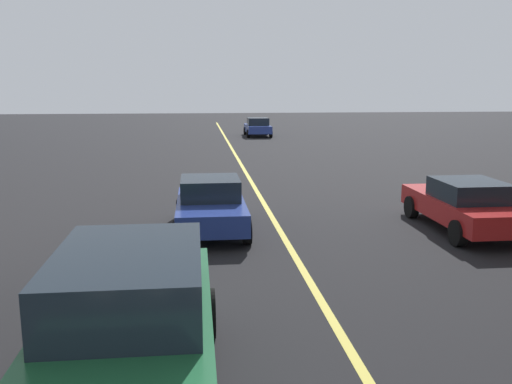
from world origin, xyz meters
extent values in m
cube|color=#D8C64C|center=(20.00, 0.00, 0.00)|extent=(80.00, 0.16, 0.01)
cube|color=navy|center=(16.36, 1.82, 0.57)|extent=(3.90, 1.75, 0.55)
cube|color=#19232D|center=(16.55, 1.82, 1.12)|extent=(1.64, 1.54, 0.55)
cylinder|color=black|center=(15.07, 0.98, 0.30)|extent=(0.60, 0.21, 0.60)
cylinder|color=black|center=(15.07, 2.66, 0.30)|extent=(0.60, 0.21, 0.60)
cylinder|color=black|center=(17.65, 0.98, 0.30)|extent=(0.60, 0.21, 0.60)
cylinder|color=black|center=(17.65, 2.66, 0.30)|extent=(0.60, 0.21, 0.60)
cube|color=navy|center=(44.00, -2.52, 0.57)|extent=(3.90, 1.75, 0.55)
cube|color=#19232D|center=(43.80, -2.52, 1.12)|extent=(1.64, 1.54, 0.55)
cylinder|color=black|center=(45.28, -1.68, 0.30)|extent=(0.60, 0.21, 0.60)
cylinder|color=black|center=(45.28, -3.36, 0.30)|extent=(0.60, 0.21, 0.60)
cylinder|color=black|center=(42.71, -1.68, 0.30)|extent=(0.60, 0.21, 0.60)
cylinder|color=black|center=(42.71, -3.36, 0.30)|extent=(0.60, 0.21, 0.60)
cube|color=#B21E1E|center=(15.78, -4.90, 0.59)|extent=(4.40, 1.80, 0.55)
cube|color=#19232D|center=(15.56, -4.90, 1.12)|extent=(1.85, 1.58, 0.50)
cylinder|color=black|center=(17.23, -4.04, 0.32)|extent=(0.64, 0.22, 0.64)
cylinder|color=black|center=(17.23, -5.76, 0.32)|extent=(0.64, 0.22, 0.64)
cylinder|color=black|center=(14.32, -4.04, 0.32)|extent=(0.64, 0.22, 0.64)
cube|color=#1E6038|center=(8.53, 3.01, 0.78)|extent=(4.70, 1.95, 0.80)
cube|color=#19232D|center=(8.53, 3.01, 1.53)|extent=(2.59, 1.72, 0.70)
cylinder|color=black|center=(10.08, 2.07, 0.38)|extent=(0.76, 0.27, 0.76)
cylinder|color=black|center=(10.08, 3.94, 0.38)|extent=(0.76, 0.27, 0.76)
camera|label=1|loc=(2.13, 2.17, 3.80)|focal=38.71mm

